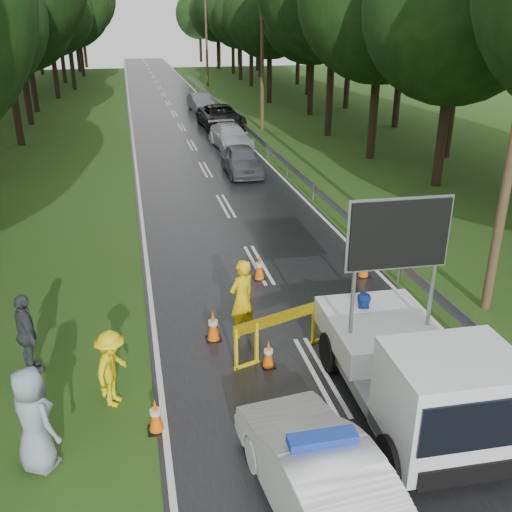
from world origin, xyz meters
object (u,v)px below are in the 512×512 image
object	(u,v)px
queue_car_fourth	(200,102)
queue_car_third	(221,117)
police_sedan	(320,479)
queue_car_second	(230,136)
work_truck	(416,372)
queue_car_first	(242,160)
civilian	(364,326)
officer	(242,299)
barrier	(286,321)

from	to	relation	value
queue_car_fourth	queue_car_third	bearing A→B (deg)	-91.96
police_sedan	queue_car_second	world-z (taller)	police_sedan
work_truck	queue_car_first	world-z (taller)	work_truck
civilian	queue_car_fourth	xyz separation A→B (m)	(1.08, 36.52, -0.11)
police_sedan	civilian	xyz separation A→B (m)	(2.31, 3.97, 0.11)
police_sedan	queue_car_second	bearing A→B (deg)	-103.88
civilian	queue_car_second	world-z (taller)	civilian
officer	queue_car_third	bearing A→B (deg)	-130.21
work_truck	queue_car_fourth	bearing A→B (deg)	90.31
police_sedan	queue_car_fourth	bearing A→B (deg)	-101.48
work_truck	barrier	size ratio (longest dim) A/B	1.99
civilian	queue_car_second	size ratio (longest dim) A/B	0.35
queue_car_first	queue_car_second	distance (m)	6.02
work_truck	barrier	world-z (taller)	work_truck
officer	queue_car_fourth	xyz separation A→B (m)	(3.50, 35.02, -0.29)
queue_car_third	work_truck	bearing A→B (deg)	-95.39
work_truck	queue_car_fourth	xyz separation A→B (m)	(1.00, 38.74, -0.39)
officer	queue_car_first	distance (m)	15.13
police_sedan	queue_car_third	bearing A→B (deg)	-103.34
barrier	queue_car_second	distance (m)	22.00
work_truck	queue_car_fourth	size ratio (longest dim) A/B	1.21
civilian	queue_car_first	distance (m)	16.35
officer	civilian	size ratio (longest dim) A/B	1.23
queue_car_first	queue_car_third	xyz separation A→B (m)	(0.99, 12.17, 0.09)
police_sedan	barrier	world-z (taller)	police_sedan
barrier	queue_car_first	size ratio (longest dim) A/B	0.63
civilian	queue_car_fourth	world-z (taller)	civilian
queue_car_second	barrier	bearing A→B (deg)	-101.81
queue_car_second	queue_car_third	xyz separation A→B (m)	(0.47, 6.17, 0.12)
police_sedan	barrier	xyz separation A→B (m)	(0.69, 4.47, 0.14)
queue_car_second	queue_car_first	bearing A→B (deg)	-99.91
police_sedan	officer	bearing A→B (deg)	-95.55
officer	work_truck	bearing A→B (deg)	91.89
civilian	queue_car_fourth	distance (m)	36.53
queue_car_second	queue_car_fourth	bearing A→B (deg)	84.77
work_truck	officer	xyz separation A→B (m)	(-2.50, 3.73, -0.10)
officer	queue_car_fourth	bearing A→B (deg)	-127.71
work_truck	civilian	size ratio (longest dim) A/B	3.17
officer	queue_car_first	size ratio (longest dim) A/B	0.48
officer	queue_car_second	world-z (taller)	officer
civilian	queue_car_third	size ratio (longest dim) A/B	0.28
barrier	queue_car_fourth	bearing A→B (deg)	66.82
queue_car_first	queue_car_third	world-z (taller)	queue_car_third
officer	civilian	world-z (taller)	officer
officer	queue_car_fourth	distance (m)	35.19
work_truck	barrier	distance (m)	3.22
queue_car_second	queue_car_fourth	xyz separation A→B (m)	(0.07, 14.17, 0.03)
queue_car_first	queue_car_fourth	bearing A→B (deg)	88.85
officer	queue_car_first	bearing A→B (deg)	-133.09
work_truck	officer	world-z (taller)	work_truck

